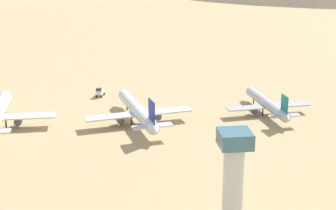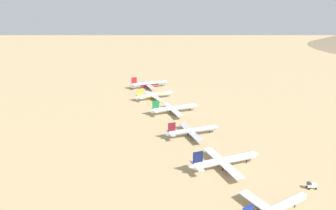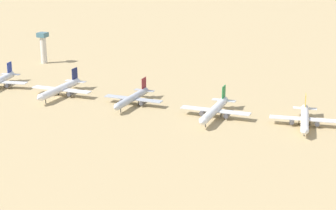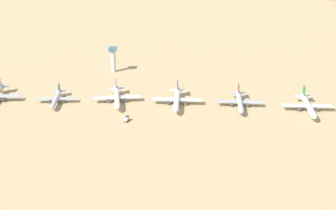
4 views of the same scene
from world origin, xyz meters
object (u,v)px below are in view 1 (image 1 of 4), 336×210
at_px(control_tower, 234,176).
at_px(parked_jet_3, 138,111).
at_px(service_truck, 100,92).
at_px(parked_jet_2, 267,104).

bearing_deg(control_tower, parked_jet_3, 11.75).
distance_m(parked_jet_3, service_truck, 38.66).
bearing_deg(parked_jet_2, control_tower, 157.83).
height_order(parked_jet_3, service_truck, parked_jet_3).
distance_m(parked_jet_3, control_tower, 79.78).
bearing_deg(parked_jet_2, service_truck, 63.27).
bearing_deg(service_truck, control_tower, -165.48).
height_order(parked_jet_2, control_tower, control_tower).
xyz_separation_m(service_truck, control_tower, (-113.76, -29.46, 11.94)).
bearing_deg(service_truck, parked_jet_3, -159.78).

